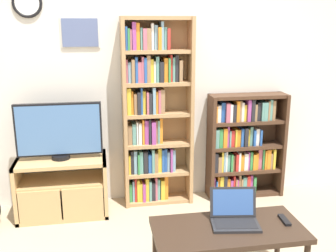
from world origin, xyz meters
The scene contains 8 objects.
wall_back centered at (-0.01, 1.77, 1.30)m, with size 6.09×0.09×2.60m.
tv_stand centered at (-1.03, 1.47, 0.30)m, with size 0.88×0.47×0.59m.
television centered at (-1.02, 1.48, 0.87)m, with size 0.82×0.18×0.56m.
bookshelf_tall centered at (-0.09, 1.61, 0.97)m, with size 0.71×0.25×1.94m.
bookshelf_short centered at (0.90, 1.61, 0.58)m, with size 0.84×0.25×1.15m.
coffee_table centered at (0.26, 0.15, 0.40)m, with size 1.10×0.53×0.45m.
laptop centered at (0.32, 0.21, 0.51)m, with size 0.38×0.31×0.24m.
remote_near_laptop centered at (0.70, 0.17, 0.46)m, with size 0.05×0.16×0.02m.
Camera 1 is at (-0.61, -2.30, 1.89)m, focal length 42.00 mm.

